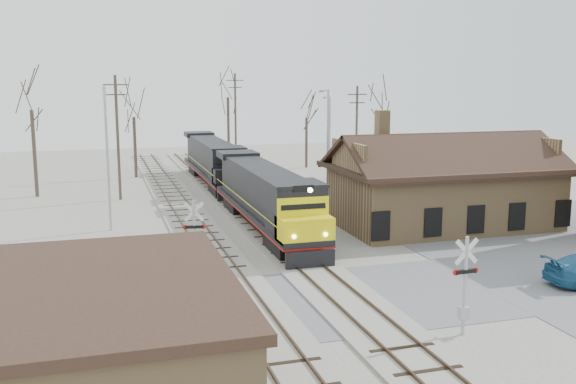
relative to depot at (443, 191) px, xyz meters
name	(u,v)px	position (x,y,z in m)	size (l,w,h in m)	color
ground	(343,299)	(-11.99, -12.00, -2.41)	(140.00, 140.00, 0.00)	#A6A196
road	(343,298)	(-11.99, -12.00, -2.39)	(60.00, 9.00, 0.03)	#59595E
track_main	(263,227)	(-11.99, 3.00, -2.34)	(3.40, 90.00, 0.24)	#A6A196
track_siding	(197,231)	(-16.49, 3.00, -2.34)	(3.40, 90.00, 0.24)	#A6A196
depot	(443,191)	(0.00, 0.00, 0.00)	(15.20, 9.31, 7.90)	#9B7B50
commercial_building	(14,362)	(-24.99, -20.00, -0.25)	(12.40, 10.40, 4.30)	#9B7B50
locomotive_lead	(266,197)	(-11.99, 1.94, -0.12)	(2.93, 19.60, 4.35)	black
locomotive_trailing	(214,161)	(-11.99, 21.82, -0.12)	(2.93, 19.60, 4.12)	black
crossbuck_near	(465,289)	(-9.00, -17.29, -0.53)	(1.14, 0.30, 3.98)	#A5A8AD
crossbuck_far	(195,240)	(-17.97, -6.54, -0.55)	(1.12, 0.30, 3.94)	#A5A8AD
streetlight_a	(107,151)	(-21.91, 5.26, 2.90)	(0.25, 2.04, 9.54)	#A5A8AD
streetlight_b	(327,143)	(-5.63, 7.82, 2.74)	(0.25, 2.04, 9.21)	#A5A8AD
streetlight_c	(329,134)	(-0.61, 21.05, 2.28)	(0.25, 2.04, 8.32)	#A5A8AD
utility_pole_a	(118,135)	(-20.88, 16.42, 2.98)	(2.00, 0.24, 10.32)	#382D23
utility_pole_b	(236,118)	(-7.08, 34.83, 3.15)	(2.00, 0.24, 10.65)	#382D23
utility_pole_c	(357,132)	(1.79, 19.84, 2.48)	(2.00, 0.24, 9.33)	#382D23
tree_a	(31,95)	(-27.70, 19.93, 6.23)	(4.95, 4.95, 12.12)	#382D23
tree_b	(133,107)	(-18.86, 28.89, 4.79)	(4.13, 4.13, 10.12)	#382D23
tree_c	(228,86)	(-7.44, 37.30, 6.76)	(5.25, 5.25, 12.87)	#382D23
tree_d	(307,109)	(0.33, 31.07, 4.21)	(3.80, 3.80, 9.31)	#382D23
tree_e	(378,101)	(5.91, 24.09, 5.31)	(4.42, 4.42, 10.84)	#382D23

